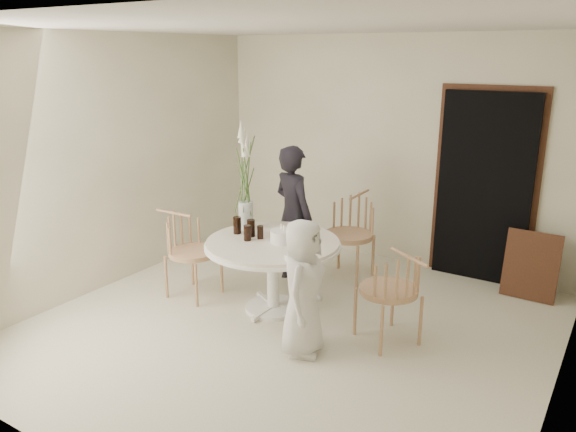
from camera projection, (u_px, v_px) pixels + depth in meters
The scene contains 18 objects.
ground at pixel (289, 328), 5.27m from camera, with size 4.50×4.50×0.00m, color silver.
room_shell at pixel (290, 158), 4.81m from camera, with size 4.50×4.50×4.50m.
doorway at pixel (484, 189), 6.16m from camera, with size 1.00×0.10×2.10m, color black.
door_trim at pixel (486, 182), 6.17m from camera, with size 1.12×0.03×2.22m, color #532A1C.
table at pixel (273, 252), 5.48m from camera, with size 1.33×1.33×0.73m.
picture_frame at pixel (531, 266), 5.82m from camera, with size 0.54×0.04×0.72m, color #532A1C.
chair_far at pixel (354, 224), 6.37m from camera, with size 0.55×0.58×0.95m.
chair_right at pixel (398, 285), 4.79m from camera, with size 0.68×0.66×0.90m.
chair_left at pixel (184, 242), 5.89m from camera, with size 0.55×0.51×0.89m.
girl at pixel (293, 215), 6.16m from camera, with size 0.56×0.37×1.54m, color black.
boy at pixel (303, 288), 4.70m from camera, with size 0.58×0.38×1.19m, color silver.
birthday_cake at pixel (283, 236), 5.39m from camera, with size 0.25×0.25×0.17m.
cola_tumbler_a at pixel (251, 228), 5.55m from camera, with size 0.08×0.08×0.17m, color black.
cola_tumbler_b at pixel (247, 233), 5.44m from camera, with size 0.07×0.07×0.15m, color black.
cola_tumbler_c at pixel (237, 225), 5.64m from camera, with size 0.08×0.08×0.17m, color black.
cola_tumbler_d at pixel (260, 232), 5.49m from camera, with size 0.06×0.06×0.13m, color black.
plate_stack at pixel (295, 257), 4.96m from camera, with size 0.19×0.19×0.05m, color white.
flower_vase at pixel (245, 184), 5.71m from camera, with size 0.15×0.15×1.12m.
Camera 1 is at (2.54, -4.02, 2.50)m, focal length 35.00 mm.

